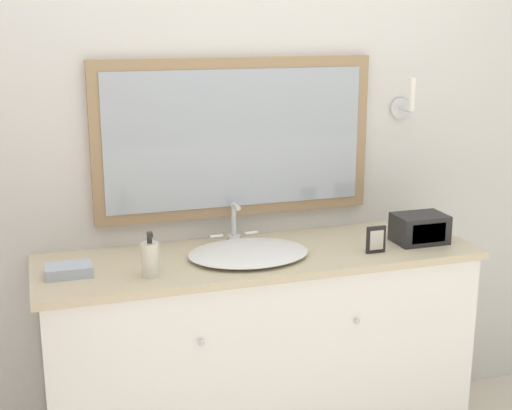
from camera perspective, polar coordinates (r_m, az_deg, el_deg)
wall_back at (r=3.01m, az=-1.43°, el=4.54°), size 8.00×0.18×2.55m
vanity_counter at (r=3.00m, az=0.31°, el=-12.08°), size 1.75×0.54×0.90m
sink_basin at (r=2.79m, az=-0.64°, el=-3.76°), size 0.48×0.42×0.17m
soap_bottle at (r=2.59m, az=-8.46°, el=-4.29°), size 0.06×0.06×0.17m
appliance_box at (r=3.03m, az=12.97°, el=-1.84°), size 0.21×0.15×0.12m
picture_frame at (r=2.86m, az=9.58°, el=-2.75°), size 0.08×0.01×0.11m
hand_towel_near_sink at (r=2.67m, az=-14.75°, el=-5.07°), size 0.16×0.11×0.04m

